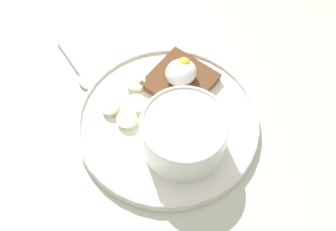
# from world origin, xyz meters

# --- Properties ---
(ground_plane) EXTENTS (1.20, 1.20, 0.02)m
(ground_plane) POSITION_xyz_m (0.00, 0.00, 0.01)
(ground_plane) COLOR beige
(ground_plane) RESTS_ON ground
(plate) EXTENTS (0.29, 0.29, 0.02)m
(plate) POSITION_xyz_m (0.00, 0.00, 0.03)
(plate) COLOR white
(plate) RESTS_ON ground_plane
(oatmeal_bowl) EXTENTS (0.13, 0.13, 0.07)m
(oatmeal_bowl) POSITION_xyz_m (-0.01, -0.05, 0.06)
(oatmeal_bowl) COLOR white
(oatmeal_bowl) RESTS_ON plate
(toast_slice) EXTENTS (0.12, 0.12, 0.01)m
(toast_slice) POSITION_xyz_m (0.06, 0.05, 0.04)
(toast_slice) COLOR brown
(toast_slice) RESTS_ON plate
(poached_egg) EXTENTS (0.05, 0.05, 0.04)m
(poached_egg) POSITION_xyz_m (0.06, 0.05, 0.06)
(poached_egg) COLOR white
(poached_egg) RESTS_ON toast_slice
(banana_slice_front) EXTENTS (0.04, 0.04, 0.01)m
(banana_slice_front) POSITION_xyz_m (-0.02, 0.05, 0.04)
(banana_slice_front) COLOR beige
(banana_slice_front) RESTS_ON plate
(banana_slice_left) EXTENTS (0.04, 0.04, 0.02)m
(banana_slice_left) POSITION_xyz_m (-0.06, 0.07, 0.04)
(banana_slice_left) COLOR beige
(banana_slice_left) RESTS_ON plate
(banana_slice_back) EXTENTS (0.04, 0.04, 0.02)m
(banana_slice_back) POSITION_xyz_m (-0.00, 0.09, 0.04)
(banana_slice_back) COLOR beige
(banana_slice_back) RESTS_ON plate
(banana_slice_right) EXTENTS (0.04, 0.04, 0.02)m
(banana_slice_right) POSITION_xyz_m (-0.05, 0.04, 0.04)
(banana_slice_right) COLOR beige
(banana_slice_right) RESTS_ON plate
(spoon) EXTENTS (0.03, 0.12, 0.01)m
(spoon) POSITION_xyz_m (-0.06, 0.17, 0.02)
(spoon) COLOR silver
(spoon) RESTS_ON ground_plane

